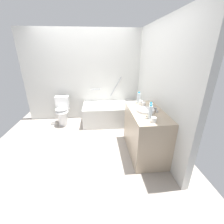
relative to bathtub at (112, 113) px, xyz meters
name	(u,v)px	position (x,y,z in m)	size (l,w,h in m)	color
ground_plane	(86,140)	(-0.66, -0.85, -0.28)	(3.91, 3.91, 0.00)	#9E9389
wall_back_tiled	(86,77)	(-0.66, 0.45, 0.92)	(3.31, 0.10, 2.39)	silver
wall_right_mirror	(157,86)	(0.84, -0.85, 0.92)	(0.10, 2.89, 2.39)	silver
bathtub	(112,113)	(0.00, 0.00, 0.00)	(1.53, 0.80, 1.20)	silver
toilet	(62,111)	(-1.31, 0.02, 0.10)	(0.36, 0.50, 0.75)	white
vanity_counter	(145,132)	(0.50, -1.36, 0.15)	(0.58, 1.15, 0.87)	tan
sink_basin	(145,110)	(0.47, -1.38, 0.61)	(0.30, 0.30, 0.04)	white
sink_faucet	(155,109)	(0.65, -1.38, 0.62)	(0.11, 0.15, 0.07)	#A6A6AB
water_bottle_0	(139,98)	(0.46, -0.92, 0.70)	(0.07, 0.07, 0.23)	silver
water_bottle_1	(150,112)	(0.45, -1.67, 0.70)	(0.06, 0.06, 0.23)	silver
water_bottle_2	(150,110)	(0.48, -1.59, 0.70)	(0.06, 0.06, 0.24)	silver
drinking_glass_0	(144,104)	(0.51, -1.14, 0.63)	(0.07, 0.07, 0.09)	white
drinking_glass_1	(154,120)	(0.46, -1.81, 0.63)	(0.08, 0.08, 0.08)	white
drinking_glass_2	(141,103)	(0.48, -1.03, 0.63)	(0.07, 0.07, 0.09)	white
toilet_paper_roll	(53,122)	(-1.59, 0.00, -0.22)	(0.11, 0.11, 0.12)	white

